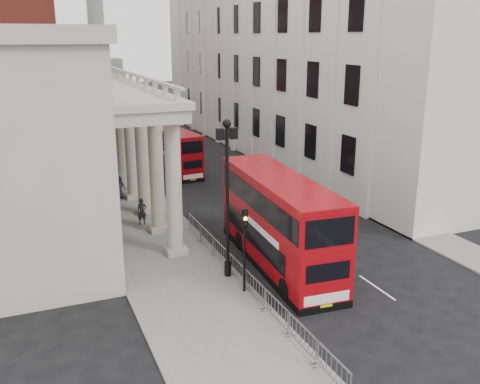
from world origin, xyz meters
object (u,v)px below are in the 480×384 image
Objects in this scene: monument_column at (96,16)px; pedestrian_c at (119,187)px; lamp_post_north at (116,110)px; pedestrian_a at (142,212)px; lamp_post_south at (227,189)px; pedestrian_b at (114,198)px; traffic_light at (245,235)px; bus_near at (279,220)px; bus_far at (173,150)px; lamp_post_mid at (152,136)px.

monument_column is 29.74× the size of pedestrian_c.
lamp_post_north is 22.76m from pedestrian_a.
lamp_post_south reaches higher than pedestrian_b.
pedestrian_b is at bearing 102.63° from traffic_light.
bus_near is 10.87m from pedestrian_a.
traffic_light is at bearing -136.88° from bus_near.
lamp_post_south is at bearing -74.95° from pedestrian_a.
lamp_post_south is 4.57× the size of pedestrian_c.
lamp_post_south reaches higher than traffic_light.
monument_column is 66.02m from bus_far.
monument_column is at bearing 73.97° from pedestrian_c.
bus_near is at bearing 112.74° from pedestrian_b.
pedestrian_c is (-2.74, -15.80, -3.88)m from lamp_post_north.
traffic_light is at bearing -89.77° from pedestrian_c.
bus_far is (-2.92, -64.47, -13.88)m from monument_column.
bus_near reaches higher than pedestrian_c.
pedestrian_a is (-2.40, -6.29, -3.90)m from lamp_post_mid.
monument_column is 76.17m from pedestrian_b.
lamp_post_south and lamp_post_mid have the same top height.
lamp_post_south reaches higher than pedestrian_a.
monument_column is 6.51× the size of lamp_post_mid.
bus_far is at bearing -92.59° from monument_column.
lamp_post_mid reaches higher than traffic_light.
pedestrian_b is (-3.49, 14.02, -4.00)m from lamp_post_south.
traffic_light is 16.58m from pedestrian_b.
pedestrian_c is (-9.34, -71.80, -14.95)m from monument_column.
pedestrian_b is at bearing 105.33° from pedestrian_a.
monument_column is 57.46m from lamp_post_north.
traffic_light is at bearing 98.83° from pedestrian_b.
lamp_post_south is 1.00× the size of lamp_post_north.
lamp_post_north is (0.00, 32.00, 0.00)m from lamp_post_south.
pedestrian_b is at bearing 104.00° from lamp_post_south.
bus_far is (0.45, 22.97, -0.53)m from bus_near.
bus_far is at bearing 92.62° from bus_near.
bus_near is 6.66× the size of pedestrian_a.
monument_column is 6.51× the size of lamp_post_north.
lamp_post_mid reaches higher than pedestrian_b.
bus_far is at bearing -66.53° from lamp_post_north.
lamp_post_south is 16.88m from pedestrian_c.
bus_near is at bearing -57.23° from pedestrian_a.
lamp_post_south is at bearing -104.32° from bus_far.
pedestrian_c is at bearing -97.41° from monument_column.
lamp_post_south is at bearing -90.00° from lamp_post_mid.
bus_far is 5.34× the size of pedestrian_a.
lamp_post_south reaches higher than bus_far.
bus_near is 16.82m from pedestrian_c.
bus_near is (3.13, 2.57, -0.48)m from traffic_light.
bus_far reaches higher than pedestrian_c.
lamp_post_mid is 0.88× the size of bus_far.
bus_near is at bearing 39.39° from traffic_light.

